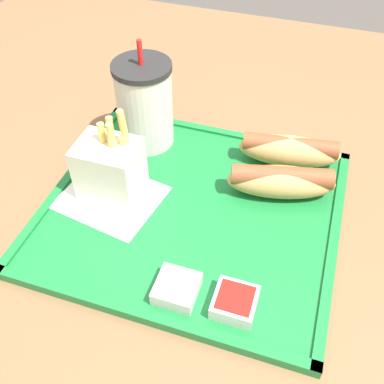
% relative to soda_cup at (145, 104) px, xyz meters
% --- Properties ---
extents(dining_table, '(1.34, 1.17, 0.72)m').
position_rel_soda_cup_xyz_m(dining_table, '(0.13, -0.08, -0.44)').
color(dining_table, brown).
rests_on(dining_table, ground_plane).
extents(food_tray, '(0.38, 0.34, 0.01)m').
position_rel_soda_cup_xyz_m(food_tray, '(0.11, -0.11, -0.07)').
color(food_tray, '#197233').
rests_on(food_tray, dining_table).
extents(paper_napkin, '(0.14, 0.13, 0.00)m').
position_rel_soda_cup_xyz_m(paper_napkin, '(-0.00, -0.13, -0.06)').
color(paper_napkin, white).
rests_on(paper_napkin, food_tray).
extents(soda_cup, '(0.08, 0.08, 0.16)m').
position_rel_soda_cup_xyz_m(soda_cup, '(0.00, 0.00, 0.00)').
color(soda_cup, silver).
rests_on(soda_cup, food_tray).
extents(hot_dog_far, '(0.15, 0.07, 0.05)m').
position_rel_soda_cup_xyz_m(hot_dog_far, '(0.21, 0.01, -0.04)').
color(hot_dog_far, tan).
rests_on(hot_dog_far, food_tray).
extents(hot_dog_near, '(0.15, 0.08, 0.05)m').
position_rel_soda_cup_xyz_m(hot_dog_near, '(0.21, -0.05, -0.04)').
color(hot_dog_near, tan).
rests_on(hot_dog_near, food_tray).
extents(fries_carton, '(0.08, 0.06, 0.13)m').
position_rel_soda_cup_xyz_m(fries_carton, '(-0.00, -0.12, -0.02)').
color(fries_carton, silver).
rests_on(fries_carton, food_tray).
extents(sauce_cup_mayo, '(0.05, 0.05, 0.02)m').
position_rel_soda_cup_xyz_m(sauce_cup_mayo, '(0.13, -0.24, -0.05)').
color(sauce_cup_mayo, silver).
rests_on(sauce_cup_mayo, food_tray).
extents(sauce_cup_ketchup, '(0.05, 0.05, 0.02)m').
position_rel_soda_cup_xyz_m(sauce_cup_ketchup, '(0.20, -0.24, -0.05)').
color(sauce_cup_ketchup, silver).
rests_on(sauce_cup_ketchup, food_tray).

